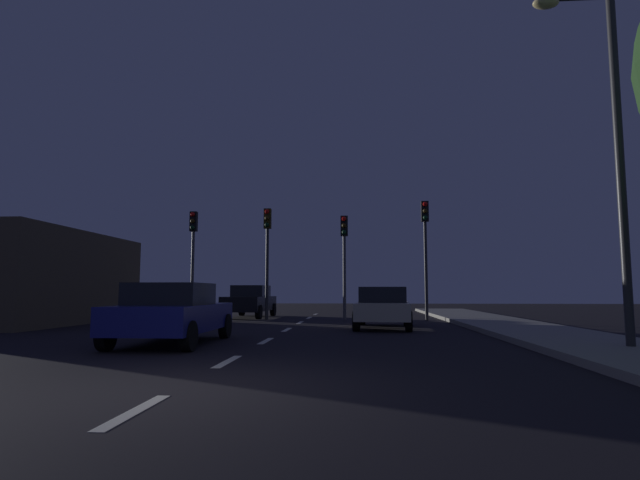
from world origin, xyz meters
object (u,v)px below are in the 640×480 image
Objects in this scene: traffic_signal_far_right at (425,237)px; car_adjacent_lane at (173,313)px; traffic_signal_center_left at (267,241)px; traffic_signal_center_right at (344,246)px; car_stopped_ahead at (383,307)px; traffic_signal_far_left at (193,243)px; car_oncoming_far at (250,301)px; street_lamp_right at (606,132)px.

car_adjacent_lane is at bearing -125.29° from traffic_signal_far_right.
traffic_signal_center_right is (3.44, -0.00, -0.24)m from traffic_signal_center_left.
car_stopped_ahead is at bearing -44.22° from traffic_signal_center_left.
traffic_signal_far_right reaches higher than traffic_signal_far_left.
traffic_signal_center_right is 1.07× the size of car_stopped_ahead.
traffic_signal_center_right reaches higher than car_stopped_ahead.
car_oncoming_far is (-0.81, 12.60, 0.04)m from car_adjacent_lane.
street_lamp_right reaches higher than car_stopped_ahead.
car_stopped_ahead is 0.56× the size of street_lamp_right.
car_adjacent_lane is 10.46m from street_lamp_right.
car_oncoming_far reaches higher than car_stopped_ahead.
car_stopped_ahead is (1.45, -4.76, -2.51)m from traffic_signal_center_right.
traffic_signal_far_right is at bearing 0.02° from traffic_signal_center_right.
traffic_signal_center_left is 1.17× the size of car_adjacent_lane.
car_oncoming_far is at bearing 155.02° from traffic_signal_center_right.
traffic_signal_far_left is 1.06× the size of traffic_signal_center_right.
street_lamp_right reaches higher than traffic_signal_center_right.
traffic_signal_far_left is 6.84m from traffic_signal_center_right.
street_lamp_right reaches higher than traffic_signal_far_left.
car_adjacent_lane is (-3.84, -10.43, -2.49)m from traffic_signal_center_right.
traffic_signal_far_left is at bearing -180.00° from traffic_signal_far_right.
traffic_signal_far_right reaches higher than car_oncoming_far.
street_lamp_right is (5.82, -11.58, 1.34)m from traffic_signal_center_right.
traffic_signal_far_left reaches higher than car_stopped_ahead.
car_adjacent_lane is at bearing -86.34° from car_oncoming_far.
traffic_signal_far_left is 17.20m from street_lamp_right.
traffic_signal_center_right is at bearing 69.80° from car_adjacent_lane.
traffic_signal_center_right is 1.08× the size of car_adjacent_lane.
traffic_signal_center_left is at bearing -60.95° from car_oncoming_far.
traffic_signal_far_right is 0.68× the size of street_lamp_right.
traffic_signal_far_right is 13.10m from car_adjacent_lane.
traffic_signal_center_left is 1.08× the size of traffic_signal_center_right.
traffic_signal_center_left reaches higher than car_stopped_ahead.
car_stopped_ahead is (-2.10, -4.76, -2.91)m from traffic_signal_far_right.
car_adjacent_lane is at bearing 173.20° from street_lamp_right.
street_lamp_right is at bearing -51.35° from traffic_signal_center_left.
traffic_signal_far_right reaches higher than traffic_signal_center_left.
traffic_signal_far_left is 10.39m from traffic_signal_far_right.
car_stopped_ahead is (4.89, -4.76, -2.75)m from traffic_signal_center_left.
traffic_signal_center_left is 1.15× the size of car_stopped_ahead.
traffic_signal_center_right is at bearing -0.01° from traffic_signal_center_left.
street_lamp_right is at bearing -78.88° from traffic_signal_far_right.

